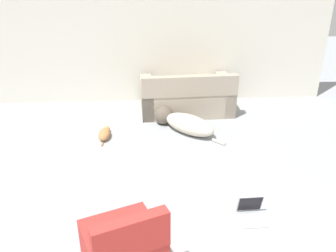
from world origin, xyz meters
name	(u,v)px	position (x,y,z in m)	size (l,w,h in m)	color
wall_back	(145,30)	(0.00, 4.80, 1.37)	(6.81, 0.06, 2.73)	silver
couch	(186,97)	(0.71, 4.21, 0.27)	(1.67, 0.98, 0.79)	tan
dog	(183,122)	(0.58, 3.43, 0.15)	(1.14, 1.07, 0.32)	beige
cat	(105,133)	(-0.68, 3.26, 0.07)	(0.20, 0.54, 0.14)	#BC7A47
laptop_open	(251,211)	(1.14, 1.24, 0.08)	(0.29, 0.32, 0.25)	#B7B7BC
side_chair	(124,247)	(-0.24, 0.59, 0.26)	(0.87, 0.87, 0.76)	#B72D28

